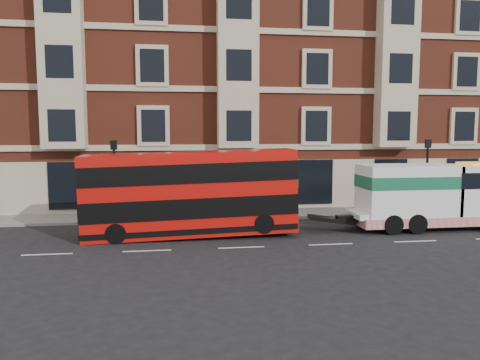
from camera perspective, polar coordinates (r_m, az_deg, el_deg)
The scene contains 7 objects.
ground at distance 20.34m, azimuth 0.18°, elevation -8.23°, with size 120.00×120.00×0.00m, color black.
sidewalk at distance 27.60m, azimuth -2.07°, elevation -4.28°, with size 90.00×3.00×0.15m, color slate.
victorian_terrace at distance 35.03m, azimuth -2.63°, elevation 14.32°, with size 45.00×12.00×20.40m.
lamp_post_west at distance 26.00m, azimuth -15.05°, elevation 0.67°, with size 0.35×0.15×4.35m.
lamp_post_east at distance 29.77m, azimuth 21.83°, elevation 1.10°, with size 0.35×0.15×4.35m.
double_decker_bus at distance 22.19m, azimuth -6.08°, elevation -1.47°, with size 9.92×2.28×4.01m.
tow_truck at distance 25.66m, azimuth 21.94°, elevation -1.70°, with size 7.94×2.35×3.31m.
Camera 1 is at (-2.84, -19.50, 5.01)m, focal length 35.00 mm.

